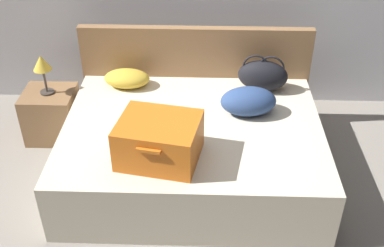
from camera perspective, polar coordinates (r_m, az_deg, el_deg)
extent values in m
plane|color=gray|center=(3.62, -0.16, -10.27)|extent=(12.00, 12.00, 0.00)
cube|color=beige|center=(3.76, 0.06, -3.32)|extent=(1.98, 1.51, 0.49)
cube|color=olive|center=(4.30, 0.41, 5.66)|extent=(2.02, 0.08, 0.95)
cube|color=#D16619|center=(3.24, -3.96, -2.46)|extent=(0.61, 0.53, 0.23)
cube|color=#28282D|center=(3.22, -3.99, -1.96)|extent=(0.54, 0.47, 0.16)
cube|color=#1E33A5|center=(3.14, -5.98, -0.84)|extent=(0.11, 0.13, 0.05)
cube|color=#B21E19|center=(3.18, -2.44, -0.31)|extent=(0.13, 0.10, 0.04)
cube|color=#D16619|center=(3.15, -4.07, -0.29)|extent=(0.61, 0.53, 0.06)
cube|color=#D16619|center=(2.99, -5.28, -3.32)|extent=(0.16, 0.05, 0.02)
ellipsoid|color=black|center=(4.05, 8.51, 5.71)|extent=(0.45, 0.28, 0.27)
torus|color=black|center=(4.02, 7.70, 6.73)|extent=(0.23, 0.05, 0.23)
torus|color=black|center=(4.02, 9.50, 6.54)|extent=(0.23, 0.05, 0.23)
ellipsoid|color=gold|center=(4.12, -7.83, 5.39)|extent=(0.40, 0.26, 0.15)
ellipsoid|color=navy|center=(3.73, 6.79, 2.68)|extent=(0.46, 0.32, 0.22)
cube|color=olive|center=(4.39, -16.52, 1.05)|extent=(0.44, 0.40, 0.45)
cylinder|color=#3F3833|center=(4.27, -17.02, 3.66)|extent=(0.12, 0.12, 0.02)
cylinder|color=#4C443D|center=(4.22, -17.28, 4.97)|extent=(0.02, 0.02, 0.21)
cone|color=gold|center=(4.14, -17.68, 7.00)|extent=(0.15, 0.15, 0.13)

